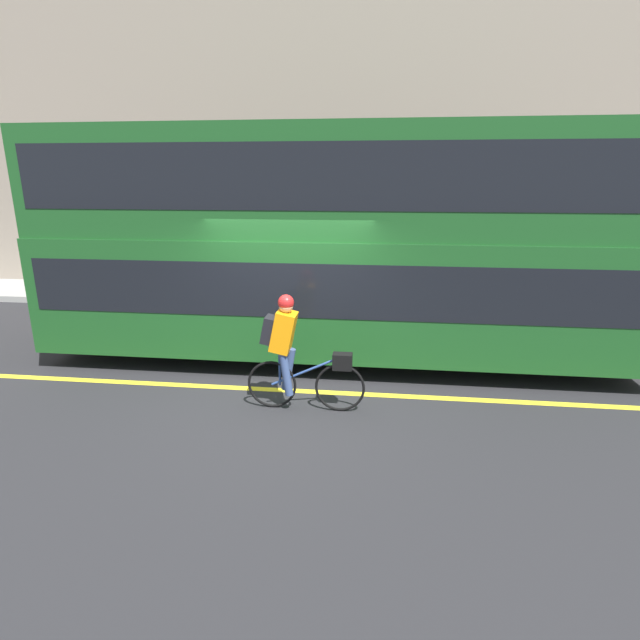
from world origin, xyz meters
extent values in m
plane|color=#232326|center=(0.00, 0.00, 0.00)|extent=(80.00, 80.00, 0.00)
cube|color=yellow|center=(0.00, 0.10, 0.00)|extent=(50.00, 0.14, 0.01)
cube|color=gray|center=(0.00, 5.68, 0.08)|extent=(60.00, 2.07, 0.15)
cube|color=gray|center=(0.00, 6.87, 4.16)|extent=(60.00, 0.30, 8.32)
cylinder|color=black|center=(3.63, 1.74, 0.50)|extent=(0.99, 0.30, 0.99)
cylinder|color=black|center=(-2.41, 1.74, 0.50)|extent=(0.99, 0.30, 0.99)
cube|color=#194C1E|center=(0.61, 1.74, 1.23)|extent=(9.75, 2.58, 1.87)
cube|color=black|center=(0.61, 1.74, 1.46)|extent=(9.36, 2.60, 0.82)
cube|color=#194C1E|center=(0.61, 1.74, 3.01)|extent=(9.75, 2.48, 1.68)
cube|color=black|center=(0.61, 1.74, 3.10)|extent=(9.36, 2.50, 0.94)
torus|color=black|center=(0.86, -0.47, 0.34)|extent=(0.68, 0.04, 0.68)
torus|color=black|center=(-0.08, -0.47, 0.34)|extent=(0.68, 0.04, 0.68)
cylinder|color=#2D4C8C|center=(0.39, -0.47, 0.56)|extent=(0.95, 0.03, 0.47)
cylinder|color=#2D4C8C|center=(0.03, -0.47, 0.59)|extent=(0.03, 0.03, 0.50)
cube|color=black|center=(0.89, -0.47, 0.72)|extent=(0.26, 0.16, 0.22)
cube|color=orange|center=(0.10, -0.47, 1.11)|extent=(0.37, 0.32, 0.58)
cube|color=black|center=(-0.10, -0.47, 1.13)|extent=(0.21, 0.26, 0.38)
cylinder|color=#384C7A|center=(0.14, -0.38, 0.54)|extent=(0.21, 0.11, 0.61)
cylinder|color=#384C7A|center=(0.14, -0.56, 0.54)|extent=(0.19, 0.11, 0.61)
sphere|color=tan|center=(0.14, -0.47, 1.47)|extent=(0.19, 0.19, 0.19)
sphere|color=red|center=(0.14, -0.47, 1.51)|extent=(0.21, 0.21, 0.21)
cylinder|color=#194C23|center=(3.95, 5.57, 0.61)|extent=(0.44, 0.44, 0.92)
cylinder|color=#59595B|center=(-3.31, 5.57, 1.36)|extent=(0.07, 0.07, 2.42)
cube|color=#1959B2|center=(-3.31, 5.53, 2.34)|extent=(0.36, 0.02, 0.36)
camera|label=1|loc=(1.35, -6.69, 3.10)|focal=28.00mm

